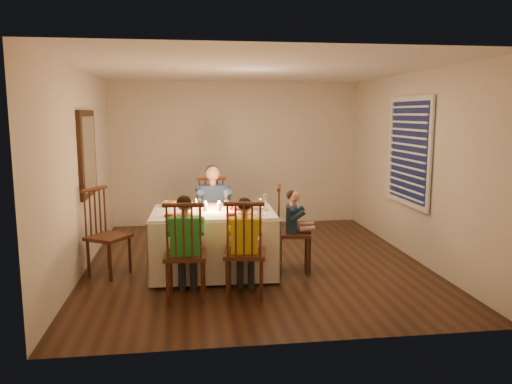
{
  "coord_description": "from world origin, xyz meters",
  "views": [
    {
      "loc": [
        -0.89,
        -6.6,
        2.03
      ],
      "look_at": [
        0.04,
        0.15,
        0.96
      ],
      "focal_mm": 35.0,
      "sensor_mm": 36.0,
      "label": 1
    }
  ],
  "objects": [
    {
      "name": "child_green",
      "position": [
        -0.93,
        -1.25,
        0.0
      ],
      "size": [
        0.43,
        0.4,
        1.16
      ],
      "primitive_type": null,
      "rotation": [
        0.0,
        0.0,
        3.07
      ],
      "color": "green",
      "rests_on": "ground"
    },
    {
      "name": "wall_left",
      "position": [
        -2.25,
        0.0,
        1.3
      ],
      "size": [
        0.02,
        5.0,
        2.6
      ],
      "primitive_type": "cube",
      "color": "beige",
      "rests_on": "ground"
    },
    {
      "name": "squash",
      "position": [
        -1.19,
        -0.06,
        0.86
      ],
      "size": [
        0.09,
        0.09,
        0.09
      ],
      "primitive_type": "sphere",
      "color": "yellow",
      "rests_on": "dining_table"
    },
    {
      "name": "serving_bowl",
      "position": [
        -1.12,
        -0.03,
        0.85
      ],
      "size": [
        0.32,
        0.32,
        0.06
      ],
      "primitive_type": "imported",
      "rotation": [
        0.0,
        0.0,
        0.4
      ],
      "color": "silver",
      "rests_on": "dining_table"
    },
    {
      "name": "chair_adult",
      "position": [
        -0.54,
        0.48,
        0.0
      ],
      "size": [
        0.49,
        0.47,
        1.11
      ],
      "primitive_type": null,
      "rotation": [
        0.0,
        0.0,
        0.07
      ],
      "color": "#3D1C10",
      "rests_on": "ground"
    },
    {
      "name": "adult",
      "position": [
        -0.54,
        0.48,
        0.0
      ],
      "size": [
        0.51,
        0.48,
        1.29
      ],
      "primitive_type": null,
      "rotation": [
        0.0,
        0.0,
        0.07
      ],
      "color": "navy",
      "rests_on": "ground"
    },
    {
      "name": "wall_right",
      "position": [
        2.25,
        0.0,
        1.3
      ],
      "size": [
        0.02,
        5.0,
        2.6
      ],
      "primitive_type": "cube",
      "color": "beige",
      "rests_on": "ground"
    },
    {
      "name": "chair_extra",
      "position": [
        -1.9,
        -0.3,
        0.0
      ],
      "size": [
        0.61,
        0.62,
        1.11
      ],
      "primitive_type": null,
      "rotation": [
        0.0,
        0.0,
        1.0
      ],
      "color": "#3D1C10",
      "rests_on": "ground"
    },
    {
      "name": "setting_adult",
      "position": [
        -0.57,
        -0.12,
        0.83
      ],
      "size": [
        0.27,
        0.27,
        0.02
      ],
      "primitive_type": "cylinder",
      "rotation": [
        0.0,
        0.0,
        -0.03
      ],
      "color": "silver",
      "rests_on": "dining_table"
    },
    {
      "name": "ground",
      "position": [
        0.0,
        0.0,
        0.0
      ],
      "size": [
        5.0,
        5.0,
        0.0
      ],
      "primitive_type": "plane",
      "color": "black",
      "rests_on": "ground"
    },
    {
      "name": "child_yellow",
      "position": [
        -0.28,
        -1.27,
        0.0
      ],
      "size": [
        0.44,
        0.41,
        1.13
      ],
      "primitive_type": null,
      "rotation": [
        0.0,
        0.0,
        2.99
      ],
      "color": "yellow",
      "rests_on": "ground"
    },
    {
      "name": "wall_back",
      "position": [
        0.0,
        2.5,
        1.3
      ],
      "size": [
        4.5,
        0.02,
        2.6
      ],
      "primitive_type": "cube",
      "color": "beige",
      "rests_on": "ground"
    },
    {
      "name": "orange_fruit",
      "position": [
        -0.36,
        -0.36,
        0.86
      ],
      "size": [
        0.08,
        0.08,
        0.08
      ],
      "primitive_type": "sphere",
      "color": "#EC5813",
      "rests_on": "dining_table"
    },
    {
      "name": "setting_teal",
      "position": [
        -0.09,
        -0.42,
        0.83
      ],
      "size": [
        0.27,
        0.27,
        0.02
      ],
      "primitive_type": "cylinder",
      "rotation": [
        0.0,
        0.0,
        -0.03
      ],
      "color": "silver",
      "rests_on": "dining_table"
    },
    {
      "name": "candle_left",
      "position": [
        -0.68,
        -0.4,
        0.87
      ],
      "size": [
        0.06,
        0.06,
        0.1
      ],
      "primitive_type": "cylinder",
      "color": "white",
      "rests_on": "dining_table"
    },
    {
      "name": "setting_green",
      "position": [
        -0.94,
        -0.7,
        0.83
      ],
      "size": [
        0.27,
        0.27,
        0.02
      ],
      "primitive_type": "cylinder",
      "rotation": [
        0.0,
        0.0,
        -0.03
      ],
      "color": "silver",
      "rests_on": "dining_table"
    },
    {
      "name": "chair_near_left",
      "position": [
        -0.93,
        -1.25,
        0.0
      ],
      "size": [
        0.48,
        0.46,
        1.11
      ],
      "primitive_type": null,
      "rotation": [
        0.0,
        0.0,
        3.07
      ],
      "color": "#3D1C10",
      "rests_on": "ground"
    },
    {
      "name": "child_teal",
      "position": [
        0.46,
        -0.4,
        0.0
      ],
      "size": [
        0.38,
        0.4,
        1.05
      ],
      "primitive_type": null,
      "rotation": [
        0.0,
        0.0,
        1.38
      ],
      "color": "#182B3C",
      "rests_on": "ground"
    },
    {
      "name": "setting_yellow",
      "position": [
        -0.22,
        -0.75,
        0.83
      ],
      "size": [
        0.27,
        0.27,
        0.02
      ],
      "primitive_type": "cylinder",
      "rotation": [
        0.0,
        0.0,
        -0.03
      ],
      "color": "silver",
      "rests_on": "dining_table"
    },
    {
      "name": "chair_near_right",
      "position": [
        -0.28,
        -1.27,
        0.0
      ],
      "size": [
        0.52,
        0.5,
        1.11
      ],
      "primitive_type": null,
      "rotation": [
        0.0,
        0.0,
        2.99
      ],
      "color": "#3D1C10",
      "rests_on": "ground"
    },
    {
      "name": "candle_right",
      "position": [
        -0.51,
        -0.41,
        0.87
      ],
      "size": [
        0.06,
        0.06,
        0.1
      ],
      "primitive_type": "cylinder",
      "color": "white",
      "rests_on": "dining_table"
    },
    {
      "name": "dining_table",
      "position": [
        -0.58,
        -0.41,
        0.58
      ],
      "size": [
        1.59,
        1.17,
        0.79
      ],
      "rotation": [
        0.0,
        0.0,
        -0.03
      ],
      "color": "white",
      "rests_on": "ground"
    },
    {
      "name": "wall_mirror",
      "position": [
        -2.22,
        0.3,
        1.5
      ],
      "size": [
        0.06,
        0.95,
        1.15
      ],
      "color": "black",
      "rests_on": "wall_left"
    },
    {
      "name": "chair_end",
      "position": [
        0.46,
        -0.4,
        0.0
      ],
      "size": [
        0.51,
        0.53,
        1.11
      ],
      "primitive_type": null,
      "rotation": [
        0.0,
        0.0,
        1.38
      ],
      "color": "#3D1C10",
      "rests_on": "ground"
    },
    {
      "name": "ceiling",
      "position": [
        0.0,
        0.0,
        2.6
      ],
      "size": [
        5.0,
        5.0,
        0.0
      ],
      "primitive_type": "plane",
      "color": "white",
      "rests_on": "wall_back"
    },
    {
      "name": "window_blinds",
      "position": [
        2.21,
        0.1,
        1.5
      ],
      "size": [
        0.07,
        1.34,
        1.54
      ],
      "color": "black",
      "rests_on": "wall_right"
    }
  ]
}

